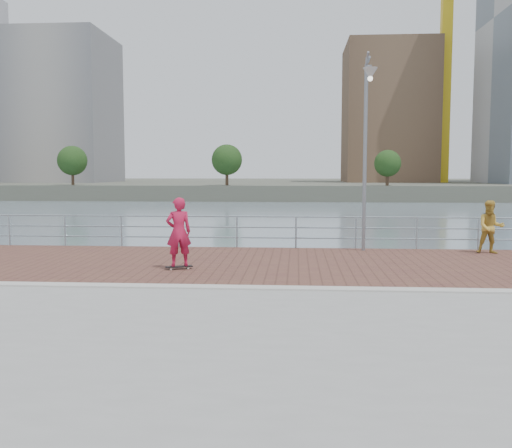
# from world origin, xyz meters

# --- Properties ---
(water) EXTENTS (400.00, 400.00, 0.00)m
(water) POSITION_xyz_m (0.00, 0.00, -2.00)
(water) COLOR slate
(water) RESTS_ON ground
(seawall) EXTENTS (40.00, 24.00, 2.00)m
(seawall) POSITION_xyz_m (0.00, -5.00, -1.00)
(seawall) COLOR gray
(seawall) RESTS_ON ground
(brick_lane) EXTENTS (40.00, 6.80, 0.02)m
(brick_lane) POSITION_xyz_m (0.00, 3.60, 0.01)
(brick_lane) COLOR brown
(brick_lane) RESTS_ON seawall
(curb) EXTENTS (40.00, 0.40, 0.06)m
(curb) POSITION_xyz_m (0.00, 0.00, 0.03)
(curb) COLOR #B7B5AD
(curb) RESTS_ON seawall
(far_shore) EXTENTS (320.00, 95.00, 2.50)m
(far_shore) POSITION_xyz_m (0.00, 122.50, -0.75)
(far_shore) COLOR #4C5142
(far_shore) RESTS_ON ground
(guardrail) EXTENTS (39.06, 0.06, 1.13)m
(guardrail) POSITION_xyz_m (0.00, 7.00, 0.69)
(guardrail) COLOR #8C9EA8
(guardrail) RESTS_ON brick_lane
(street_lamp) EXTENTS (0.45, 1.31, 6.17)m
(street_lamp) POSITION_xyz_m (3.29, 6.05, 4.38)
(street_lamp) COLOR gray
(street_lamp) RESTS_ON brick_lane
(skateboard) EXTENTS (0.75, 0.44, 0.08)m
(skateboard) POSITION_xyz_m (-2.12, 2.41, 0.09)
(skateboard) COLOR black
(skateboard) RESTS_ON brick_lane
(skateboarder) EXTENTS (0.79, 0.66, 1.86)m
(skateboarder) POSITION_xyz_m (-2.12, 2.41, 1.04)
(skateboarder) COLOR #BC193F
(skateboarder) RESTS_ON skateboard
(bystander) EXTENTS (0.92, 0.76, 1.71)m
(bystander) POSITION_xyz_m (7.27, 6.06, 0.88)
(bystander) COLOR gold
(bystander) RESTS_ON brick_lane
(tower_crane) EXTENTS (47.00, 2.00, 50.70)m
(tower_crane) POSITION_xyz_m (27.36, 104.00, 33.50)
(tower_crane) COLOR gold
(tower_crane) RESTS_ON far_shore
(skyline) EXTENTS (233.00, 41.00, 63.06)m
(skyline) POSITION_xyz_m (33.00, 104.31, 23.92)
(skyline) COLOR #ADA38E
(skyline) RESTS_ON far_shore
(shoreline_trees) EXTENTS (169.91, 5.17, 6.89)m
(shoreline_trees) POSITION_xyz_m (23.00, 77.00, 4.55)
(shoreline_trees) COLOR #473323
(shoreline_trees) RESTS_ON far_shore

